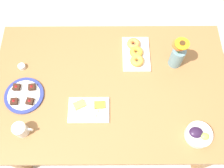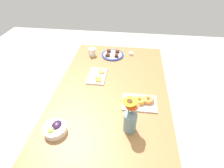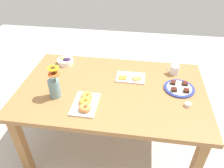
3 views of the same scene
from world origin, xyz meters
name	(u,v)px [view 1 (image 1 of 3)]	position (x,y,z in m)	size (l,w,h in m)	color
ground_plane	(112,119)	(0.00, 0.00, 0.00)	(6.00, 6.00, 0.00)	#B7B2A8
dining_table	(112,92)	(0.00, 0.00, 0.65)	(1.60, 1.00, 0.74)	#9E6B3D
coffee_mug	(21,130)	(-0.55, -0.30, 0.78)	(0.12, 0.08, 0.09)	white
grape_bowl	(199,134)	(0.52, -0.33, 0.77)	(0.16, 0.16, 0.07)	white
cheese_platter	(89,109)	(-0.15, -0.16, 0.75)	(0.26, 0.17, 0.03)	white
croissant_platter	(136,53)	(0.17, 0.25, 0.76)	(0.19, 0.28, 0.05)	white
jam_cup_honey	(22,67)	(-0.62, 0.15, 0.76)	(0.05, 0.05, 0.03)	white
dessert_plate	(25,95)	(-0.57, -0.06, 0.75)	(0.26, 0.26, 0.05)	navy
flower_vase	(178,56)	(0.44, 0.18, 0.84)	(0.11, 0.11, 0.27)	#6B939E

